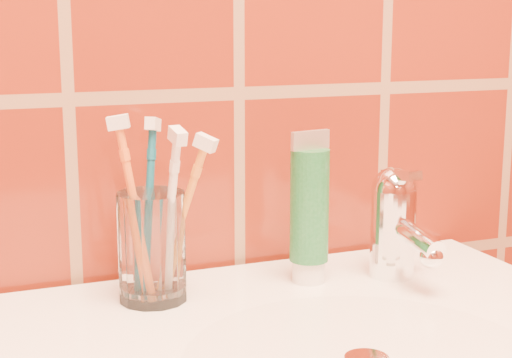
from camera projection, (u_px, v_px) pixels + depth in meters
name	position (u px, v px, depth m)	size (l,w,h in m)	color
glass_tumbler	(152.00, 247.00, 0.76)	(0.07, 0.07, 0.11)	white
toothpaste_tube	(309.00, 212.00, 0.81)	(0.04, 0.04, 0.16)	white
faucet	(395.00, 219.00, 0.83)	(0.05, 0.11, 0.12)	white
toothbrush_0	(149.00, 208.00, 0.77)	(0.05, 0.06, 0.18)	#0D526E
toothbrush_1	(181.00, 219.00, 0.75)	(0.06, 0.06, 0.17)	orange
toothbrush_2	(169.00, 218.00, 0.74)	(0.03, 0.07, 0.18)	white
toothbrush_3	(136.00, 212.00, 0.74)	(0.05, 0.03, 0.19)	orange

